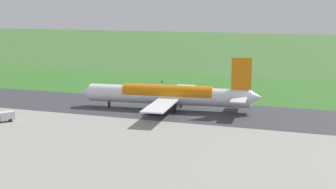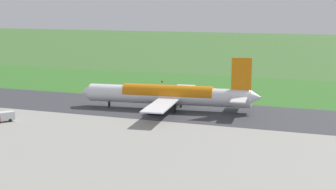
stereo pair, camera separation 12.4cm
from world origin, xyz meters
The scene contains 8 objects.
ground_plane centered at (0.00, 0.00, 0.00)m, with size 800.00×800.00×0.00m, color #3D662D.
runway_asphalt centered at (0.00, 0.00, 0.03)m, with size 600.00×29.07×0.06m, color #38383D.
apron_concrete centered at (0.00, 52.17, 0.03)m, with size 440.00×110.00×0.05m, color gray.
grass_verge_foreground centered at (0.00, -32.42, 0.02)m, with size 600.00×80.00×0.04m, color #346B27.
airliner_main centered at (-0.18, -0.04, 4.35)m, with size 54.14×44.39×15.88m.
service_truck_baggage centered at (35.50, 29.01, 1.40)m, with size 5.21×6.02×2.65m.
no_stopping_sign centered at (15.26, -35.50, 1.55)m, with size 0.60×0.10×2.62m.
traffic_cone_orange centered at (22.39, -31.77, 0.28)m, with size 0.40×0.40×0.55m, color orange.
Camera 1 is at (-47.22, 132.67, 30.27)m, focal length 52.64 mm.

